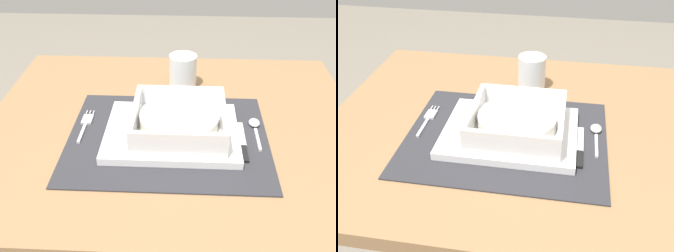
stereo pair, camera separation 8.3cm
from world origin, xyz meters
The scene contains 9 objects.
dining_table centered at (0.00, 0.00, 0.62)m, with size 0.84×0.71×0.74m.
placemat centered at (-0.01, -0.05, 0.75)m, with size 0.41×0.34×0.00m, color #2D2D33.
serving_plate centered at (0.00, -0.05, 0.76)m, with size 0.28×0.22×0.02m, color white.
porridge_bowl centered at (0.01, -0.05, 0.78)m, with size 0.19×0.19×0.05m.
fork centered at (-0.19, -0.02, 0.75)m, with size 0.02×0.13×0.00m.
spoon centered at (0.18, -0.02, 0.75)m, with size 0.02×0.11×0.01m.
butter_knife centered at (0.15, -0.08, 0.75)m, with size 0.01×0.14×0.01m.
bread_knife centered at (0.12, -0.07, 0.75)m, with size 0.01×0.14×0.01m.
drinking_glass centered at (0.02, 0.18, 0.78)m, with size 0.07×0.07×0.08m.
Camera 2 is at (0.11, -0.74, 1.23)m, focal length 43.25 mm.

